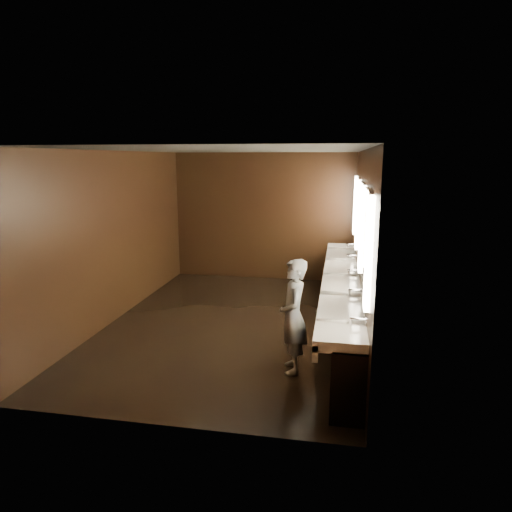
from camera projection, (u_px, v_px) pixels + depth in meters
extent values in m
plane|color=black|center=(233.00, 323.00, 7.55)|extent=(6.00, 6.00, 0.00)
cube|color=#2D2D2B|center=(231.00, 150.00, 6.96)|extent=(4.00, 6.00, 0.02)
cube|color=black|center=(263.00, 217.00, 10.14)|extent=(4.00, 0.02, 2.80)
cube|color=black|center=(160.00, 294.00, 4.37)|extent=(4.00, 0.02, 2.80)
cube|color=black|center=(116.00, 236.00, 7.61)|extent=(0.02, 6.00, 2.80)
cube|color=black|center=(361.00, 244.00, 6.90)|extent=(0.02, 6.00, 2.80)
cube|color=black|center=(346.00, 306.00, 7.14)|extent=(0.36, 5.40, 0.81)
cube|color=white|center=(341.00, 279.00, 7.06)|extent=(0.55, 5.40, 0.12)
cube|color=white|center=(325.00, 283.00, 7.12)|extent=(0.06, 5.40, 0.18)
cylinder|color=silver|center=(358.00, 319.00, 4.89)|extent=(0.18, 0.04, 0.04)
cylinder|color=silver|center=(356.00, 290.00, 5.94)|extent=(0.18, 0.04, 0.04)
cylinder|color=silver|center=(353.00, 270.00, 7.00)|extent=(0.18, 0.04, 0.04)
cylinder|color=silver|center=(352.00, 256.00, 8.06)|extent=(0.18, 0.04, 0.04)
cylinder|color=silver|center=(351.00, 244.00, 9.12)|extent=(0.18, 0.04, 0.04)
cube|color=#FAE8C3|center=(369.00, 254.00, 4.52)|extent=(0.06, 0.22, 1.15)
cube|color=white|center=(366.00, 240.00, 5.29)|extent=(0.03, 1.32, 1.15)
cube|color=#FAE8C3|center=(362.00, 229.00, 6.06)|extent=(0.06, 0.23, 1.15)
cube|color=white|center=(361.00, 221.00, 6.83)|extent=(0.03, 1.32, 1.15)
cube|color=#FAE8C3|center=(358.00, 215.00, 7.60)|extent=(0.06, 0.23, 1.15)
cube|color=white|center=(357.00, 210.00, 8.37)|extent=(0.03, 1.32, 1.15)
cube|color=#FAE8C3|center=(355.00, 205.00, 9.14)|extent=(0.06, 0.22, 1.15)
imported|color=#8BA5CF|center=(293.00, 316.00, 5.73)|extent=(0.45, 0.59, 1.47)
cylinder|color=black|center=(328.00, 330.00, 6.47)|extent=(0.44, 0.44, 0.58)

